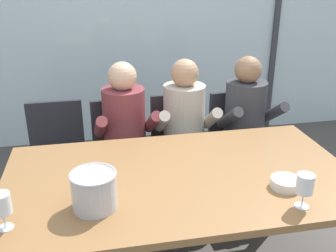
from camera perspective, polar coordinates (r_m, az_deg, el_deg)
ground at (r=3.40m, az=-2.17°, el=-10.07°), size 14.00×14.00×0.00m
window_glass_panel at (r=4.18m, az=-5.38°, el=15.10°), size 7.14×0.03×2.60m
window_mullion_right at (r=4.61m, az=15.64°, el=15.09°), size 0.06×0.06×2.60m
hillside_vineyard at (r=8.29m, az=-8.56°, el=16.76°), size 13.14×2.40×2.08m
dining_table at (r=2.21m, az=1.79°, el=-8.81°), size 1.94×1.09×0.76m
chair_near_curtain at (r=3.11m, az=-15.92°, el=-3.54°), size 0.45×0.45×0.88m
chair_left_of_center at (r=3.07m, az=-6.74°, el=-3.11°), size 0.50×0.50×0.88m
chair_center at (r=3.14m, az=1.56°, el=-2.34°), size 0.45×0.45×0.88m
chair_right_of_center at (r=3.28m, az=10.12°, el=-1.59°), size 0.49×0.49×0.88m
person_maroon_top at (r=2.90m, az=-6.14°, el=-0.92°), size 0.48×0.63×1.20m
person_beige_jumper at (r=2.97m, az=2.63°, el=-0.25°), size 0.47×0.62×1.20m
person_charcoal_jacket at (r=3.12m, az=11.76°, el=0.46°), size 0.49×0.63×1.20m
ice_bucket_primary at (r=1.88m, az=-10.80°, el=-9.20°), size 0.22×0.22×0.19m
tasting_bowl at (r=2.13m, az=16.90°, el=-8.00°), size 0.16×0.16×0.05m
wine_glass_by_left_taster at (r=1.85m, az=-23.25°, el=-10.67°), size 0.08×0.08×0.17m
wine_glass_near_bucket at (r=1.95m, az=19.45°, el=-8.21°), size 0.08×0.08×0.17m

